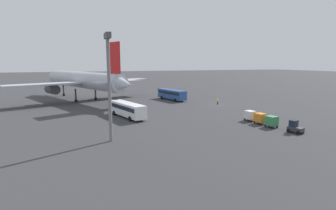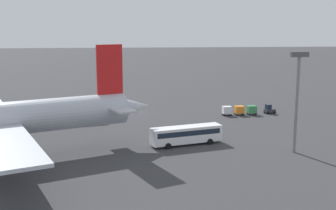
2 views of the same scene
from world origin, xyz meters
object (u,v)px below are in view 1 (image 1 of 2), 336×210
worker_person (218,101)px  cargo_cart_white (250,115)px  airplane (83,80)px  cargo_cart_orange (260,118)px  cargo_cart_green (271,121)px  shuttle_bus_far (127,109)px  baggage_tug (295,127)px  shuttle_bus_near (172,94)px

worker_person → cargo_cart_white: size_ratio=0.83×
airplane → cargo_cart_orange: size_ratio=23.56×
worker_person → cargo_cart_green: (-26.28, 4.89, 0.32)m
shuttle_bus_far → worker_person: size_ratio=7.14×
baggage_tug → cargo_cart_orange: baggage_tug is taller
shuttle_bus_far → baggage_tug: bearing=-148.9°
shuttle_bus_far → cargo_cart_white: shuttle_bus_far is taller
shuttle_bus_far → cargo_cart_white: 25.54m
shuttle_bus_far → worker_person: (8.18, -27.45, -1.01)m
shuttle_bus_near → cargo_cart_orange: shuttle_bus_near is taller
shuttle_bus_near → cargo_cart_white: size_ratio=5.90×
shuttle_bus_near → worker_person: bearing=-159.9°
shuttle_bus_far → worker_person: 28.66m
cargo_cart_orange → cargo_cart_white: (2.87, 0.12, 0.00)m
airplane → worker_person: size_ratio=28.30×
shuttle_bus_far → cargo_cart_green: bearing=-143.9°
shuttle_bus_far → cargo_cart_white: bearing=-134.1°
shuttle_bus_near → worker_person: (-12.96, -8.79, -1.07)m
baggage_tug → cargo_cart_white: baggage_tug is taller
baggage_tug → cargo_cart_green: bearing=-2.2°
worker_person → cargo_cart_orange: 23.94m
shuttle_bus_far → cargo_cart_orange: (-15.23, -22.46, -0.68)m
airplane → worker_person: (-21.49, -34.74, -5.43)m
worker_person → cargo_cart_orange: bearing=168.0°
shuttle_bus_far → cargo_cart_orange: size_ratio=5.94×
shuttle_bus_far → cargo_cart_green: (-18.10, -22.56, -0.68)m
baggage_tug → cargo_cart_green: (4.39, 0.97, 0.25)m
airplane → shuttle_bus_near: (-8.53, -25.95, -4.36)m
airplane → cargo_cart_white: (-42.03, -29.63, -5.10)m
shuttle_bus_far → baggage_tug: (-22.49, -23.53, -0.93)m
airplane → shuttle_bus_near: bearing=-130.6°
shuttle_bus_near → shuttle_bus_far: bearing=124.6°
shuttle_bus_near → cargo_cart_white: 33.71m
cargo_cart_orange → airplane: bearing=33.5°
baggage_tug → cargo_cart_white: bearing=-8.0°
baggage_tug → cargo_cart_green: size_ratio=1.27×
airplane → cargo_cart_green: bearing=-170.4°
airplane → shuttle_bus_far: size_ratio=3.96×
shuttle_bus_far → baggage_tug: 32.56m
shuttle_bus_near → cargo_cart_white: (-33.50, -3.68, -0.74)m
cargo_cart_orange → cargo_cart_green: bearing=-178.1°
cargo_cart_green → cargo_cart_white: (5.74, 0.21, 0.00)m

